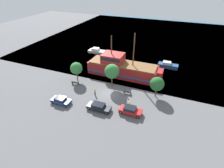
{
  "coord_description": "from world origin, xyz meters",
  "views": [
    {
      "loc": [
        12.81,
        -29.43,
        22.49
      ],
      "look_at": [
        0.07,
        2.0,
        1.2
      ],
      "focal_mm": 28.0,
      "sensor_mm": 36.0,
      "label": 1
    }
  ],
  "objects_px": {
    "parked_car_curb_rear": "(61,100)",
    "bench_promenade_west": "(127,92)",
    "fire_hydrant": "(130,103)",
    "pedestrian_walking_near": "(95,91)",
    "bench_promenade_east": "(75,83)",
    "moored_boat_outer": "(168,65)",
    "parked_car_curb_mid": "(130,110)",
    "parked_car_curb_front": "(99,107)",
    "pirate_ship": "(122,68)",
    "moored_boat_dockside": "(97,51)"
  },
  "relations": [
    {
      "from": "pirate_ship",
      "to": "moored_boat_dockside",
      "type": "distance_m",
      "value": 17.22
    },
    {
      "from": "fire_hydrant",
      "to": "pedestrian_walking_near",
      "type": "xyz_separation_m",
      "value": [
        -8.18,
        0.66,
        0.4
      ]
    },
    {
      "from": "parked_car_curb_mid",
      "to": "parked_car_curb_front",
      "type": "bearing_deg",
      "value": -168.51
    },
    {
      "from": "moored_boat_outer",
      "to": "fire_hydrant",
      "type": "bearing_deg",
      "value": -103.76
    },
    {
      "from": "moored_boat_dockside",
      "to": "bench_promenade_west",
      "type": "relative_size",
      "value": 3.28
    },
    {
      "from": "bench_promenade_east",
      "to": "pedestrian_walking_near",
      "type": "height_order",
      "value": "pedestrian_walking_near"
    },
    {
      "from": "pirate_ship",
      "to": "parked_car_curb_mid",
      "type": "xyz_separation_m",
      "value": [
        6.6,
        -13.81,
        -1.3
      ]
    },
    {
      "from": "parked_car_curb_rear",
      "to": "bench_promenade_east",
      "type": "relative_size",
      "value": 2.11
    },
    {
      "from": "parked_car_curb_front",
      "to": "fire_hydrant",
      "type": "xyz_separation_m",
      "value": [
        5.19,
        3.59,
        -0.28
      ]
    },
    {
      "from": "fire_hydrant",
      "to": "bench_promenade_east",
      "type": "xyz_separation_m",
      "value": [
        -14.46,
        2.61,
        0.04
      ]
    },
    {
      "from": "parked_car_curb_rear",
      "to": "fire_hydrant",
      "type": "bearing_deg",
      "value": 19.27
    },
    {
      "from": "pirate_ship",
      "to": "bench_promenade_west",
      "type": "relative_size",
      "value": 11.22
    },
    {
      "from": "moored_boat_dockside",
      "to": "parked_car_curb_front",
      "type": "relative_size",
      "value": 1.18
    },
    {
      "from": "pirate_ship",
      "to": "parked_car_curb_rear",
      "type": "height_order",
      "value": "pirate_ship"
    },
    {
      "from": "bench_promenade_east",
      "to": "fire_hydrant",
      "type": "bearing_deg",
      "value": -10.25
    },
    {
      "from": "parked_car_curb_rear",
      "to": "parked_car_curb_front",
      "type": "bearing_deg",
      "value": 7.41
    },
    {
      "from": "pirate_ship",
      "to": "bench_promenade_east",
      "type": "distance_m",
      "value": 12.49
    },
    {
      "from": "bench_promenade_east",
      "to": "pedestrian_walking_near",
      "type": "relative_size",
      "value": 1.2
    },
    {
      "from": "pirate_ship",
      "to": "moored_boat_dockside",
      "type": "relative_size",
      "value": 3.42
    },
    {
      "from": "pirate_ship",
      "to": "bench_promenade_east",
      "type": "height_order",
      "value": "pirate_ship"
    },
    {
      "from": "parked_car_curb_front",
      "to": "bench_promenade_west",
      "type": "bearing_deg",
      "value": 63.93
    },
    {
      "from": "bench_promenade_east",
      "to": "parked_car_curb_front",
      "type": "bearing_deg",
      "value": -33.8
    },
    {
      "from": "moored_boat_outer",
      "to": "bench_promenade_west",
      "type": "height_order",
      "value": "moored_boat_outer"
    },
    {
      "from": "parked_car_curb_mid",
      "to": "pedestrian_walking_near",
      "type": "xyz_separation_m",
      "value": [
        -9.02,
        3.03,
        0.07
      ]
    },
    {
      "from": "moored_boat_dockside",
      "to": "bench_promenade_east",
      "type": "height_order",
      "value": "moored_boat_dockside"
    },
    {
      "from": "pirate_ship",
      "to": "moored_boat_dockside",
      "type": "xyz_separation_m",
      "value": [
        -12.95,
        11.26,
        -1.44
      ]
    },
    {
      "from": "parked_car_curb_mid",
      "to": "bench_promenade_east",
      "type": "bearing_deg",
      "value": 161.96
    },
    {
      "from": "parked_car_curb_mid",
      "to": "pedestrian_walking_near",
      "type": "height_order",
      "value": "pedestrian_walking_near"
    },
    {
      "from": "parked_car_curb_mid",
      "to": "bench_promenade_west",
      "type": "bearing_deg",
      "value": 112.49
    },
    {
      "from": "moored_boat_dockside",
      "to": "parked_car_curb_mid",
      "type": "height_order",
      "value": "moored_boat_dockside"
    },
    {
      "from": "pirate_ship",
      "to": "parked_car_curb_front",
      "type": "bearing_deg",
      "value": -87.79
    },
    {
      "from": "pirate_ship",
      "to": "parked_car_curb_front",
      "type": "distance_m",
      "value": 15.11
    },
    {
      "from": "parked_car_curb_mid",
      "to": "fire_hydrant",
      "type": "height_order",
      "value": "parked_car_curb_mid"
    },
    {
      "from": "parked_car_curb_mid",
      "to": "fire_hydrant",
      "type": "bearing_deg",
      "value": 109.5
    },
    {
      "from": "parked_car_curb_rear",
      "to": "bench_promenade_west",
      "type": "relative_size",
      "value": 2.4
    },
    {
      "from": "bench_promenade_east",
      "to": "bench_promenade_west",
      "type": "distance_m",
      "value": 12.85
    },
    {
      "from": "parked_car_curb_rear",
      "to": "pedestrian_walking_near",
      "type": "relative_size",
      "value": 2.52
    },
    {
      "from": "moored_boat_outer",
      "to": "fire_hydrant",
      "type": "relative_size",
      "value": 7.15
    },
    {
      "from": "pirate_ship",
      "to": "parked_car_curb_rear",
      "type": "distance_m",
      "value": 17.81
    },
    {
      "from": "bench_promenade_west",
      "to": "pedestrian_walking_near",
      "type": "relative_size",
      "value": 1.05
    },
    {
      "from": "parked_car_curb_front",
      "to": "bench_promenade_east",
      "type": "relative_size",
      "value": 2.44
    },
    {
      "from": "parked_car_curb_rear",
      "to": "moored_boat_dockside",
      "type": "bearing_deg",
      "value": 101.23
    },
    {
      "from": "moored_boat_outer",
      "to": "parked_car_curb_rear",
      "type": "height_order",
      "value": "moored_boat_outer"
    },
    {
      "from": "pedestrian_walking_near",
      "to": "bench_promenade_west",
      "type": "bearing_deg",
      "value": 24.47
    },
    {
      "from": "pirate_ship",
      "to": "moored_boat_outer",
      "type": "height_order",
      "value": "pirate_ship"
    },
    {
      "from": "parked_car_curb_front",
      "to": "pedestrian_walking_near",
      "type": "distance_m",
      "value": 5.21
    },
    {
      "from": "pirate_ship",
      "to": "parked_car_curb_rear",
      "type": "bearing_deg",
      "value": -115.05
    },
    {
      "from": "moored_boat_outer",
      "to": "parked_car_curb_mid",
      "type": "bearing_deg",
      "value": -100.34
    },
    {
      "from": "parked_car_curb_mid",
      "to": "pedestrian_walking_near",
      "type": "relative_size",
      "value": 2.62
    },
    {
      "from": "moored_boat_dockside",
      "to": "parked_car_curb_rear",
      "type": "distance_m",
      "value": 27.88
    }
  ]
}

